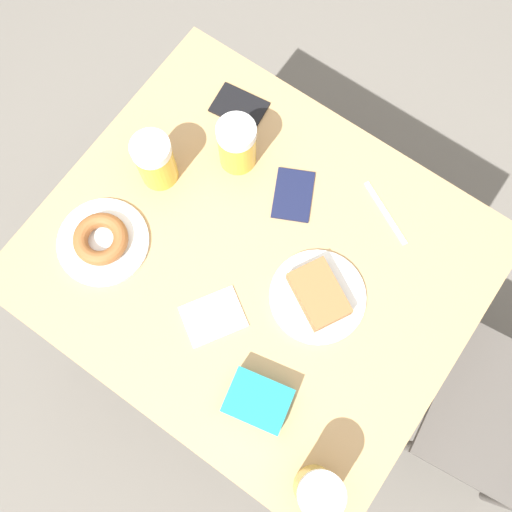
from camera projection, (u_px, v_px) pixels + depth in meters
The scene contains 12 objects.
ground_plane at pixel (256, 316), 2.01m from camera, with size 8.00×8.00×0.00m, color #666059.
table at pixel (256, 266), 1.35m from camera, with size 0.83×0.97×0.75m.
plate_with_cake at pixel (318, 295), 1.25m from camera, with size 0.21×0.21×0.05m.
plate_with_donut at pixel (102, 240), 1.28m from camera, with size 0.21×0.21×0.04m.
beer_mug_left at pixel (237, 145), 1.29m from camera, with size 0.09×0.09×0.14m.
beer_mug_center at pixel (155, 161), 1.28m from camera, with size 0.09×0.09×0.14m.
beer_mug_right at pixel (318, 491), 1.09m from camera, with size 0.09×0.09×0.14m.
napkin_folded at pixel (213, 317), 1.25m from camera, with size 0.16×0.15×0.00m.
fork at pixel (385, 213), 1.32m from camera, with size 0.09×0.16×0.00m.
passport_near_edge at pixel (293, 195), 1.33m from camera, with size 0.15×0.13×0.01m.
passport_far_edge at pixel (239, 107), 1.39m from camera, with size 0.10×0.14×0.01m.
blue_pouch at pixel (258, 401), 1.18m from camera, with size 0.12×0.14×0.05m.
Camera 1 is at (0.29, 0.20, 1.99)m, focal length 40.00 mm.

